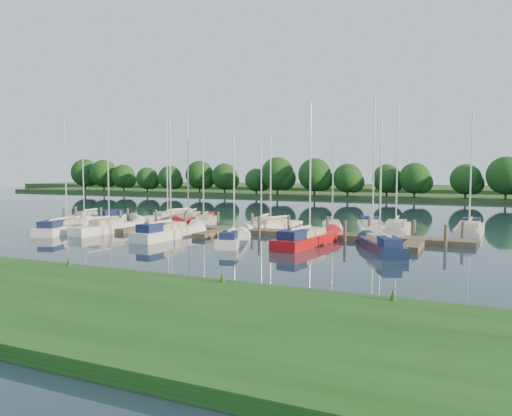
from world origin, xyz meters
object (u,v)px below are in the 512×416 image
at_px(dock, 224,231).
at_px(sailboat_n_5, 262,224).
at_px(sailboat_n_0, 86,218).
at_px(motorboat, 110,218).
at_px(sailboat_s_2, 167,234).

height_order(dock, sailboat_n_5, sailboat_n_5).
height_order(sailboat_n_0, motorboat, sailboat_n_0).
distance_m(dock, sailboat_s_2, 5.58).
xyz_separation_m(sailboat_n_0, motorboat, (3.27, 0.08, 0.05)).
relative_size(sailboat_n_0, sailboat_s_2, 0.80).
xyz_separation_m(dock, sailboat_s_2, (-2.39, -5.04, 0.14)).
relative_size(sailboat_n_0, motorboat, 1.55).
distance_m(sailboat_n_0, motorboat, 3.27).
relative_size(sailboat_n_5, sailboat_s_2, 0.79).
height_order(dock, motorboat, motorboat).
bearing_deg(sailboat_n_0, dock, 165.16).
bearing_deg(sailboat_n_5, sailboat_n_0, 0.72).
xyz_separation_m(sailboat_n_0, sailboat_s_2, (16.69, -8.54, 0.07)).
relative_size(dock, motorboat, 7.74).
bearing_deg(sailboat_n_0, sailboat_n_5, -178.45).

